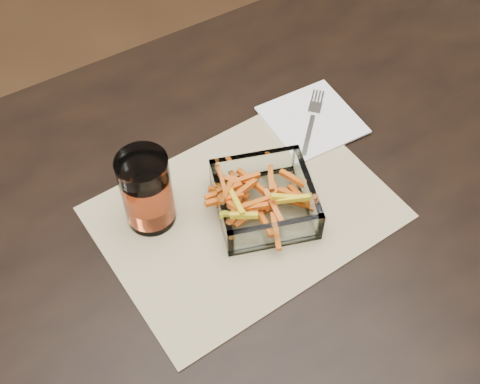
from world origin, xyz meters
The scene contains 6 objects.
dining_table centered at (0.00, 0.00, 0.66)m, with size 1.60×0.90×0.75m.
placemat centered at (-0.12, -0.02, 0.75)m, with size 0.45×0.33×0.00m, color tan.
glass_bowl centered at (-0.09, -0.03, 0.78)m, with size 0.19×0.19×0.06m.
tumbler centered at (-0.25, 0.05, 0.82)m, with size 0.08×0.08×0.14m.
napkin centered at (0.09, 0.09, 0.76)m, with size 0.15×0.15×0.00m, color white.
fork centered at (0.09, 0.09, 0.76)m, with size 0.13×0.13×0.00m.
Camera 1 is at (-0.42, -0.49, 1.55)m, focal length 45.00 mm.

